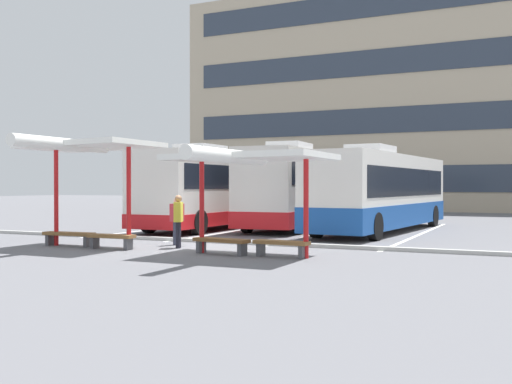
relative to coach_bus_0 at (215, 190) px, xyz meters
name	(u,v)px	position (x,y,z in m)	size (l,w,h in m)	color
ground_plane	(195,247)	(3.45, -7.57, -1.76)	(160.00, 160.00, 0.00)	slate
terminal_building	(412,105)	(3.48, 29.35, 7.21)	(35.78, 15.30, 20.67)	tan
coach_bus_0	(215,190)	(0.00, 0.00, 0.00)	(2.66, 10.19, 3.70)	silver
coach_bus_1	(299,189)	(3.37, 1.84, 0.04)	(3.00, 10.25, 3.82)	silver
coach_bus_2	(382,193)	(7.33, 1.30, -0.13)	(3.47, 11.89, 3.55)	silver
lane_stripe_0	(180,226)	(-2.13, 0.50, -1.75)	(0.16, 14.00, 0.01)	white
lane_stripe_1	(251,229)	(1.59, 0.50, -1.75)	(0.16, 14.00, 0.01)	white
lane_stripe_2	(330,231)	(5.32, 0.50, -1.75)	(0.16, 14.00, 0.01)	white
lane_stripe_3	(420,234)	(9.04, 0.50, -1.75)	(0.16, 14.00, 0.01)	white
waiting_shelter_0	(85,148)	(0.55, -9.29, 1.34)	(3.87, 4.61, 3.34)	red
bench_0	(69,236)	(-0.35, -9.04, -1.42)	(1.80, 0.53, 0.45)	brown
bench_1	(111,238)	(1.45, -9.18, -1.43)	(1.54, 0.51, 0.45)	brown
waiting_shelter_1	(247,159)	(6.05, -9.16, 0.91)	(4.19, 5.04, 2.87)	red
bench_2	(221,242)	(5.15, -8.99, -1.42)	(1.77, 0.65, 0.45)	brown
bench_3	(281,245)	(6.95, -8.91, -1.42)	(1.58, 0.52, 0.45)	brown
platform_kerb	(217,241)	(3.45, -6.10, -1.70)	(44.00, 0.24, 0.12)	#ADADA8
waiting_passenger_0	(177,218)	(2.58, -7.25, -0.87)	(0.34, 0.49, 1.56)	#33384C
waiting_passenger_1	(178,218)	(3.14, -8.04, -0.81)	(0.38, 0.52, 1.65)	black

